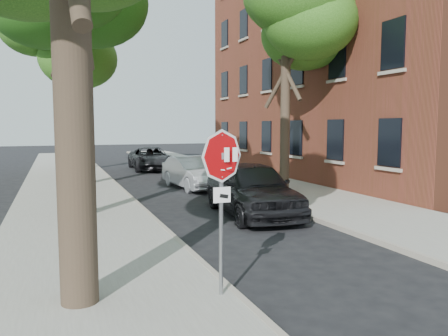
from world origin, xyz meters
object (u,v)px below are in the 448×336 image
object	(u,v)px
tree_far	(57,48)
car_b	(192,173)
apartment_building	(376,39)
car_a	(252,188)
tree_mid_b	(65,3)
stop_sign	(222,180)
tree_right	(285,18)
car_d	(151,159)

from	to	relation	value
tree_far	car_b	distance (m)	12.24
tree_far	car_b	size ratio (longest dim) A/B	2.16
apartment_building	car_a	bearing A→B (deg)	-144.80
tree_mid_b	car_b	world-z (taller)	tree_mid_b
car_a	car_b	bearing A→B (deg)	95.25
apartment_building	tree_far	distance (m)	18.18
stop_sign	tree_right	distance (m)	13.23
tree_mid_b	car_d	xyz separation A→B (m)	(5.02, 7.00, -7.28)
tree_far	car_d	size ratio (longest dim) A/B	1.82
stop_sign	tree_mid_b	size ratio (longest dim) A/B	0.25
apartment_building	car_a	size ratio (longest dim) A/B	4.05
car_d	tree_mid_b	bearing A→B (deg)	-123.49
apartment_building	car_d	world-z (taller)	apartment_building
apartment_building	car_d	xyz separation A→B (m)	(-11.40, 7.12, -6.94)
tree_mid_b	tree_right	world-z (taller)	tree_mid_b
car_a	car_b	world-z (taller)	car_a
car_a	car_b	xyz separation A→B (m)	(0.00, 6.25, -0.14)
apartment_building	tree_right	xyz separation A→B (m)	(-8.02, -3.89, -0.44)
stop_sign	tree_mid_b	world-z (taller)	tree_mid_b
tree_right	car_a	distance (m)	8.32
apartment_building	tree_mid_b	size ratio (longest dim) A/B	1.95
apartment_building	car_a	distance (m)	15.52
tree_right	car_a	world-z (taller)	tree_right
apartment_building	car_b	world-z (taller)	apartment_building
apartment_building	car_b	size ratio (longest dim) A/B	4.68
tree_mid_b	tree_far	size ratio (longest dim) A/B	1.11
car_d	tree_right	bearing A→B (deg)	-70.74
stop_sign	tree_right	size ratio (longest dim) A/B	0.28
tree_mid_b	tree_right	bearing A→B (deg)	-25.52
stop_sign	apartment_building	bearing A→B (deg)	43.65
tree_far	tree_right	distance (m)	14.02
tree_mid_b	apartment_building	bearing A→B (deg)	-0.43
stop_sign	car_b	distance (m)	12.73
tree_mid_b	tree_right	xyz separation A→B (m)	(8.40, -4.01, -0.78)
car_b	tree_right	bearing A→B (deg)	-36.19
stop_sign	car_d	world-z (taller)	stop_sign
tree_far	car_d	distance (m)	8.40
apartment_building	car_b	distance (m)	13.47
tree_right	car_d	world-z (taller)	tree_right
tree_far	car_a	size ratio (longest dim) A/B	1.87
car_a	tree_right	bearing A→B (deg)	56.12
apartment_building	car_d	distance (m)	15.13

